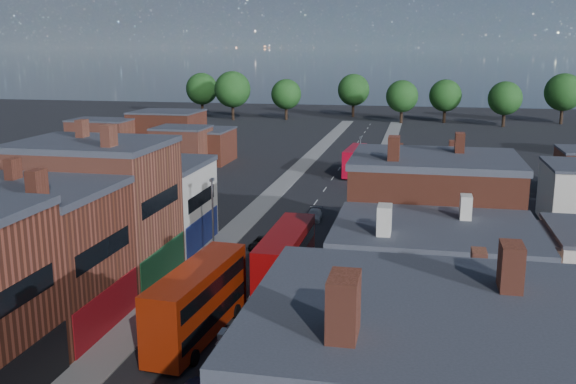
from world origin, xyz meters
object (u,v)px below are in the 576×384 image
at_px(car_2, 261,243).
at_px(car_3, 314,215).
at_px(bus_0, 198,300).
at_px(bus_1, 286,260).
at_px(bus_2, 355,160).
at_px(ped_3, 299,336).

bearing_deg(car_2, car_3, 78.77).
relative_size(bus_0, bus_1, 1.00).
relative_size(bus_0, car_2, 3.08).
bearing_deg(bus_1, car_2, 114.15).
bearing_deg(car_3, bus_2, 82.41).
distance_m(bus_2, car_3, 27.86).
bearing_deg(bus_0, ped_3, 1.62).
bearing_deg(ped_3, car_3, 19.15).
bearing_deg(car_3, ped_3, -86.14).
xyz_separation_m(car_2, ped_3, (7.79, -20.76, 0.41)).
distance_m(car_2, car_3, 12.24).
height_order(bus_1, bus_2, bus_1).
relative_size(car_2, car_3, 0.96).
xyz_separation_m(bus_0, car_3, (2.70, 32.16, -2.15)).
relative_size(bus_1, bus_2, 1.17).
distance_m(bus_1, car_2, 12.13).
height_order(bus_2, car_2, bus_2).
xyz_separation_m(bus_2, car_3, (-1.81, -27.74, -1.76)).
height_order(bus_0, bus_1, bus_1).
xyz_separation_m(bus_2, ped_3, (2.59, -60.26, -1.40)).
height_order(bus_1, ped_3, bus_1).
distance_m(car_2, ped_3, 22.17).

